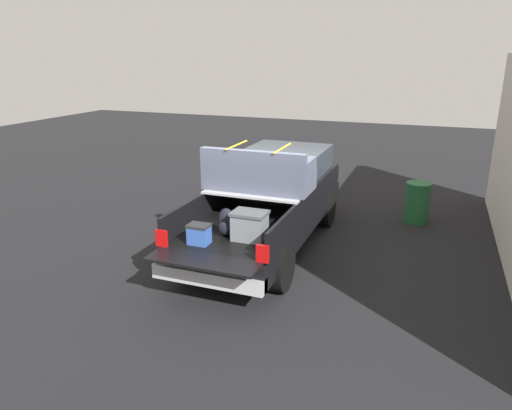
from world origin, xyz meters
TOP-DOWN VIEW (x-y plane):
  - ground_plane at (0.00, 0.00)m, footprint 40.00×40.00m
  - pickup_truck at (0.36, -0.00)m, footprint 6.05×2.07m
  - trash_can at (2.76, -2.87)m, footprint 0.60×0.60m

SIDE VIEW (x-z plane):
  - ground_plane at x=0.00m, z-range 0.00..0.00m
  - trash_can at x=2.76m, z-range 0.01..0.99m
  - pickup_truck at x=0.36m, z-range -0.14..2.09m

